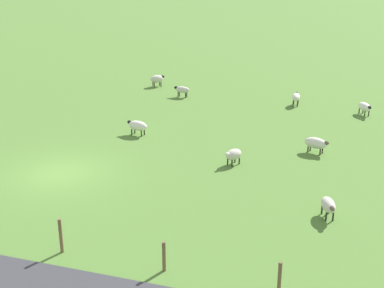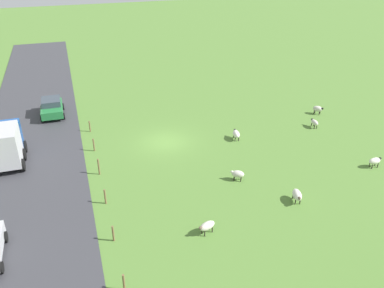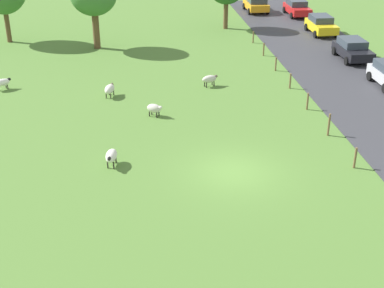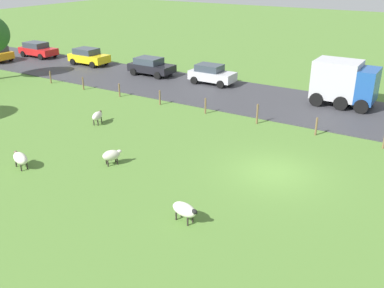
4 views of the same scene
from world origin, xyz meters
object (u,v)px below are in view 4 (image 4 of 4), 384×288
(sheep_2, at_px, (20,158))
(sheep_7, at_px, (185,210))
(truck_0, at_px, (344,82))
(car_0, at_px, (212,74))
(car_2, at_px, (88,56))
(car_4, at_px, (151,66))
(sheep_6, at_px, (112,155))
(car_3, at_px, (38,49))
(sheep_3, at_px, (97,116))

(sheep_2, xyz_separation_m, sheep_7, (0.21, -9.58, 0.01))
(truck_0, height_order, car_0, truck_0)
(sheep_7, bearing_deg, sheep_2, 91.28)
(car_2, bearing_deg, car_4, -90.90)
(sheep_6, bearing_deg, car_3, 56.72)
(car_3, distance_m, car_4, 15.14)
(sheep_2, bearing_deg, car_3, 48.08)
(sheep_3, xyz_separation_m, sheep_7, (-6.54, -10.73, -0.00))
(sheep_6, xyz_separation_m, car_0, (16.25, 3.26, 0.38))
(sheep_6, distance_m, car_4, 18.63)
(sheep_2, xyz_separation_m, car_4, (18.76, 5.83, 0.34))
(truck_0, height_order, car_2, truck_0)
(car_0, relative_size, car_4, 0.93)
(car_3, bearing_deg, sheep_6, -123.28)
(car_0, xyz_separation_m, car_3, (-0.12, 21.31, -0.02))
(sheep_7, xyz_separation_m, car_0, (18.73, 9.24, 0.36))
(sheep_3, relative_size, sheep_6, 1.17)
(truck_0, distance_m, car_3, 32.11)
(car_2, bearing_deg, sheep_2, -144.20)
(sheep_3, height_order, car_0, car_0)
(sheep_2, relative_size, sheep_3, 1.09)
(sheep_2, distance_m, car_2, 23.28)
(truck_0, distance_m, car_0, 10.82)
(truck_0, xyz_separation_m, car_0, (0.17, 10.79, -0.86))
(car_0, bearing_deg, sheep_3, 173.00)
(car_4, bearing_deg, car_0, -88.28)
(car_2, bearing_deg, truck_0, -90.24)
(sheep_7, bearing_deg, car_4, 39.72)
(sheep_3, height_order, car_4, car_4)
(sheep_3, bearing_deg, car_2, 45.79)
(sheep_7, bearing_deg, sheep_3, 58.63)
(sheep_6, bearing_deg, sheep_7, -112.53)
(sheep_3, relative_size, car_3, 0.29)
(sheep_3, height_order, sheep_6, sheep_3)
(sheep_6, bearing_deg, car_4, 30.43)
(sheep_7, height_order, car_2, car_2)
(sheep_3, relative_size, car_4, 0.30)
(sheep_7, distance_m, car_4, 24.11)
(sheep_7, distance_m, truck_0, 18.67)
(sheep_3, relative_size, sheep_7, 0.95)
(sheep_2, relative_size, sheep_7, 1.04)
(truck_0, bearing_deg, sheep_6, 154.94)
(sheep_2, height_order, sheep_3, sheep_2)
(sheep_3, bearing_deg, car_4, 21.29)
(sheep_3, distance_m, car_2, 17.39)
(car_3, bearing_deg, sheep_2, -131.92)
(sheep_7, xyz_separation_m, car_3, (18.61, 30.55, 0.34))
(sheep_7, height_order, car_0, car_0)
(car_0, distance_m, car_3, 21.31)
(car_4, bearing_deg, car_2, 89.10)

